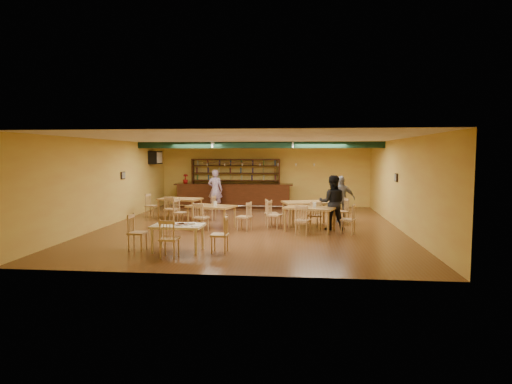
# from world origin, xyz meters

# --- Properties ---
(floor) EXTENTS (12.00, 12.00, 0.00)m
(floor) POSITION_xyz_m (0.00, 0.00, 0.00)
(floor) COLOR brown
(floor) RESTS_ON ground
(ceiling_beam) EXTENTS (10.00, 0.30, 0.25)m
(ceiling_beam) POSITION_xyz_m (0.00, 2.80, 2.87)
(ceiling_beam) COLOR black
(ceiling_beam) RESTS_ON ceiling
(track_rail_left) EXTENTS (0.05, 2.50, 0.05)m
(track_rail_left) POSITION_xyz_m (-1.80, 3.40, 2.94)
(track_rail_left) COLOR silver
(track_rail_left) RESTS_ON ceiling
(track_rail_right) EXTENTS (0.05, 2.50, 0.05)m
(track_rail_right) POSITION_xyz_m (1.40, 3.40, 2.94)
(track_rail_right) COLOR silver
(track_rail_right) RESTS_ON ceiling
(ac_unit) EXTENTS (0.34, 0.70, 0.48)m
(ac_unit) POSITION_xyz_m (-4.80, 4.20, 2.35)
(ac_unit) COLOR silver
(ac_unit) RESTS_ON wall_left
(picture_left) EXTENTS (0.04, 0.34, 0.28)m
(picture_left) POSITION_xyz_m (-4.97, 1.00, 1.70)
(picture_left) COLOR black
(picture_left) RESTS_ON wall_left
(picture_right) EXTENTS (0.04, 0.34, 0.28)m
(picture_right) POSITION_xyz_m (4.97, 0.50, 1.70)
(picture_right) COLOR black
(picture_right) RESTS_ON wall_right
(bar_counter) EXTENTS (5.50, 0.85, 1.13)m
(bar_counter) POSITION_xyz_m (-1.38, 5.15, 0.56)
(bar_counter) COLOR black
(bar_counter) RESTS_ON ground
(back_bar_hutch) EXTENTS (4.26, 0.40, 2.28)m
(back_bar_hutch) POSITION_xyz_m (-1.38, 5.78, 1.14)
(back_bar_hutch) COLOR black
(back_bar_hutch) RESTS_ON ground
(poinsettia) EXTENTS (0.32, 0.32, 0.44)m
(poinsettia) POSITION_xyz_m (-3.68, 5.15, 1.35)
(poinsettia) COLOR #990E0E
(poinsettia) RESTS_ON bar_counter
(dining_table_a) EXTENTS (1.73, 1.23, 0.79)m
(dining_table_a) POSITION_xyz_m (-2.94, 1.58, 0.40)
(dining_table_a) COLOR olive
(dining_table_a) RESTS_ON ground
(dining_table_b) EXTENTS (1.89, 1.43, 0.84)m
(dining_table_b) POSITION_xyz_m (1.95, 0.47, 0.42)
(dining_table_b) COLOR olive
(dining_table_b) RESTS_ON ground
(dining_table_c) EXTENTS (1.74, 1.34, 0.77)m
(dining_table_c) POSITION_xyz_m (-1.28, -0.43, 0.38)
(dining_table_c) COLOR olive
(dining_table_c) RESTS_ON ground
(dining_table_d) EXTENTS (1.80, 1.39, 0.79)m
(dining_table_d) POSITION_xyz_m (2.01, -0.68, 0.40)
(dining_table_d) COLOR olive
(dining_table_d) RESTS_ON ground
(near_table) EXTENTS (1.31, 0.87, 0.69)m
(near_table) POSITION_xyz_m (-1.43, -3.96, 0.34)
(near_table) COLOR beige
(near_table) RESTS_ON ground
(pizza_tray) EXTENTS (0.45, 0.45, 0.01)m
(pizza_tray) POSITION_xyz_m (-1.33, -3.96, 0.70)
(pizza_tray) COLOR silver
(pizza_tray) RESTS_ON near_table
(parmesan_shaker) EXTENTS (0.08, 0.08, 0.11)m
(parmesan_shaker) POSITION_xyz_m (-1.84, -4.09, 0.74)
(parmesan_shaker) COLOR #EAE5C6
(parmesan_shaker) RESTS_ON near_table
(napkin_stack) EXTENTS (0.21, 0.16, 0.03)m
(napkin_stack) POSITION_xyz_m (-1.10, -3.77, 0.70)
(napkin_stack) COLOR white
(napkin_stack) RESTS_ON near_table
(pizza_server) EXTENTS (0.32, 0.25, 0.00)m
(pizza_server) POSITION_xyz_m (-1.20, -3.91, 0.71)
(pizza_server) COLOR silver
(pizza_server) RESTS_ON pizza_tray
(side_plate) EXTENTS (0.23, 0.23, 0.01)m
(side_plate) POSITION_xyz_m (-0.92, -4.14, 0.69)
(side_plate) COLOR white
(side_plate) RESTS_ON near_table
(patron_bar) EXTENTS (0.68, 0.46, 1.82)m
(patron_bar) POSITION_xyz_m (-2.10, 4.33, 0.91)
(patron_bar) COLOR purple
(patron_bar) RESTS_ON ground
(patron_right_a) EXTENTS (0.90, 0.71, 1.81)m
(patron_right_a) POSITION_xyz_m (2.75, -0.33, 0.90)
(patron_right_a) COLOR black
(patron_right_a) RESTS_ON ground
(patron_right_b) EXTENTS (1.04, 0.52, 1.71)m
(patron_right_b) POSITION_xyz_m (3.21, 1.32, 0.85)
(patron_right_b) COLOR gray
(patron_right_b) RESTS_ON ground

